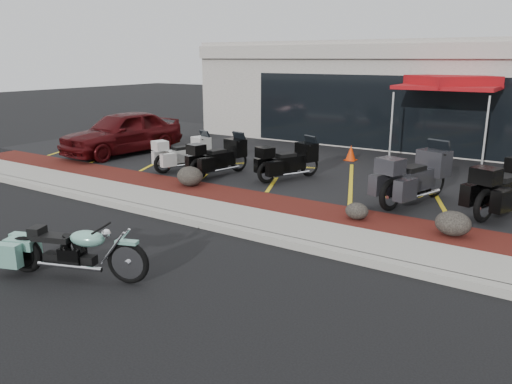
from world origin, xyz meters
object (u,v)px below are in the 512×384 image
Objects in this scene: hero_cruiser at (128,256)px; touring_white at (205,149)px; parked_car at (122,132)px; traffic_cone at (351,153)px; popup_canopy at (451,84)px.

hero_cruiser is 1.34× the size of touring_white.
parked_car reaches higher than hero_cruiser.
touring_white is 0.45× the size of parked_car.
hero_cruiser is 0.60× the size of parked_car.
popup_canopy reaches higher than traffic_cone.
parked_car is 8.82× the size of traffic_cone.
popup_canopy is (9.68, 4.73, 1.71)m from parked_car.
popup_canopy reaches higher than hero_cruiser.
touring_white is 0.51× the size of popup_canopy.
traffic_cone is (3.31, 3.42, -0.32)m from touring_white.
traffic_cone is at bearing 73.97° from hero_cruiser.
popup_canopy reaches higher than touring_white.
parked_car is 7.81m from traffic_cone.
hero_cruiser is at bearing -130.41° from touring_white.
parked_car is 1.13× the size of popup_canopy.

